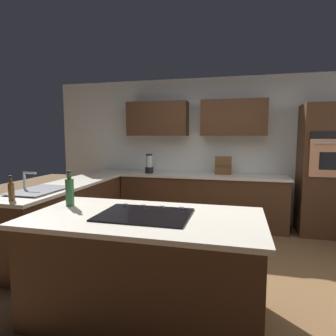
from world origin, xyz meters
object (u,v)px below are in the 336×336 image
blender (149,165)px  dish_soap_bottle (11,191)px  wall_oven (327,170)px  sink_unit (38,190)px  spice_rack (223,166)px  cooktop (145,214)px  oil_bottle (70,192)px

blender → dish_soap_bottle: (0.72, 2.43, -0.05)m
wall_oven → blender: bearing=0.9°
sink_unit → dish_soap_bottle: 0.49m
spice_rack → dish_soap_bottle: 3.26m
sink_unit → wall_oven: bearing=-151.5°
sink_unit → blender: 2.10m
wall_oven → blender: wall_oven is taller
sink_unit → cooktop: bearing=156.8°
sink_unit → spice_rack: 2.94m
cooktop → spice_rack: (-0.50, -2.76, 0.15)m
wall_oven → spice_rack: wall_oven is taller
wall_oven → dish_soap_bottle: wall_oven is taller
sink_unit → blender: (-0.78, -1.95, 0.13)m
cooktop → oil_bottle: 0.82m
sink_unit → cooktop: size_ratio=0.92×
spice_rack → cooktop: bearing=79.7°
blender → cooktop: bearing=106.9°
wall_oven → dish_soap_bottle: (3.62, 2.48, -0.03)m
cooktop → spice_rack: 2.81m
cooktop → blender: (0.80, -2.63, 0.14)m
blender → dish_soap_bottle: bearing=73.5°
blender → oil_bottle: bearing=90.1°
blender → spice_rack: (-1.30, -0.13, 0.01)m
wall_oven → cooktop: bearing=51.9°
spice_rack → oil_bottle: bearing=63.8°
wall_oven → sink_unit: bearing=28.5°
cooktop → blender: size_ratio=2.21×
blender → spice_rack: bearing=-174.3°
cooktop → oil_bottle: oil_bottle is taller
cooktop → spice_rack: size_ratio=2.44×
spice_rack → oil_bottle: 2.93m
sink_unit → oil_bottle: (-0.78, 0.54, 0.12)m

